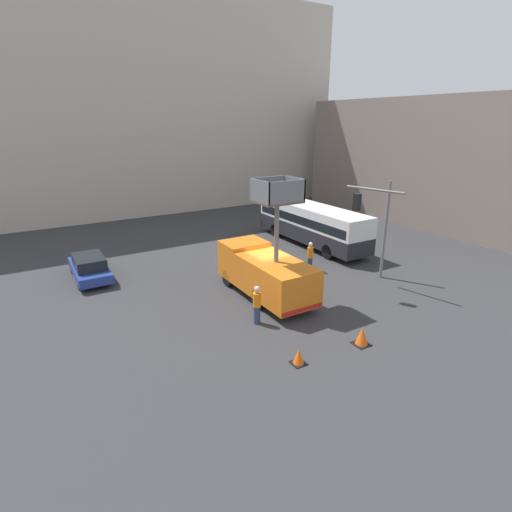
% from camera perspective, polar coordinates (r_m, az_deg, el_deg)
% --- Properties ---
extents(ground_plane, '(120.00, 120.00, 0.00)m').
position_cam_1_polar(ground_plane, '(23.03, 2.01, -4.76)').
color(ground_plane, '#333335').
extents(building_backdrop_far, '(44.00, 10.00, 21.22)m').
position_cam_1_polar(building_backdrop_far, '(45.73, -17.36, 19.81)').
color(building_backdrop_far, '#BCB2A3').
rests_on(building_backdrop_far, ground_plane).
extents(building_backdrop_side, '(10.00, 28.00, 11.17)m').
position_cam_1_polar(building_backdrop_side, '(41.97, 26.19, 12.02)').
color(building_backdrop_side, gray).
rests_on(building_backdrop_side, ground_plane).
extents(utility_truck, '(2.49, 6.70, 6.56)m').
position_cam_1_polar(utility_truck, '(21.61, 1.29, -2.00)').
color(utility_truck, orange).
rests_on(utility_truck, ground_plane).
extents(city_bus, '(2.58, 10.72, 3.05)m').
position_cam_1_polar(city_bus, '(31.04, 7.95, 4.84)').
color(city_bus, '#232328').
rests_on(city_bus, ground_plane).
extents(traffic_light_pole, '(3.66, 3.40, 5.93)m').
position_cam_1_polar(traffic_light_pole, '(23.65, 16.79, 5.38)').
color(traffic_light_pole, slate).
rests_on(traffic_light_pole, ground_plane).
extents(road_worker_near_truck, '(0.38, 0.38, 1.92)m').
position_cam_1_polar(road_worker_near_truck, '(18.93, 0.13, -6.98)').
color(road_worker_near_truck, navy).
rests_on(road_worker_near_truck, ground_plane).
extents(road_worker_directing, '(0.38, 0.38, 1.90)m').
position_cam_1_polar(road_worker_directing, '(25.72, 7.74, -0.05)').
color(road_worker_directing, navy).
rests_on(road_worker_directing, ground_plane).
extents(traffic_cone_near_truck, '(0.70, 0.70, 0.80)m').
position_cam_1_polar(traffic_cone_near_truck, '(18.12, 14.89, -11.06)').
color(traffic_cone_near_truck, black).
rests_on(traffic_cone_near_truck, ground_plane).
extents(traffic_cone_mid_road, '(0.58, 0.58, 0.67)m').
position_cam_1_polar(traffic_cone_mid_road, '(16.43, 6.12, -14.11)').
color(traffic_cone_mid_road, black).
rests_on(traffic_cone_mid_road, ground_plane).
extents(parked_car_curbside, '(1.87, 4.71, 1.49)m').
position_cam_1_polar(parked_car_curbside, '(26.27, -22.69, -1.47)').
color(parked_car_curbside, navy).
rests_on(parked_car_curbside, ground_plane).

